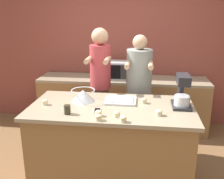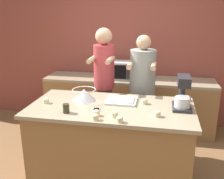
# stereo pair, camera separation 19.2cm
# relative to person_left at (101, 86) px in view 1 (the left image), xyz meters

# --- Properties ---
(ground_plane) EXTENTS (16.00, 16.00, 0.00)m
(ground_plane) POSITION_rel_person_left_xyz_m (0.25, -0.75, -0.95)
(ground_plane) COLOR brown
(back_wall) EXTENTS (10.00, 0.06, 2.70)m
(back_wall) POSITION_rel_person_left_xyz_m (0.25, 1.09, 0.40)
(back_wall) COLOR brown
(back_wall) RESTS_ON ground_plane
(island_counter) EXTENTS (1.83, 0.93, 0.95)m
(island_counter) POSITION_rel_person_left_xyz_m (0.25, -0.75, -0.47)
(island_counter) COLOR olive
(island_counter) RESTS_ON ground_plane
(back_counter) EXTENTS (2.80, 0.60, 0.88)m
(back_counter) POSITION_rel_person_left_xyz_m (0.25, 0.74, -0.51)
(back_counter) COLOR olive
(back_counter) RESTS_ON ground_plane
(person_left) EXTENTS (0.31, 0.48, 1.75)m
(person_left) POSITION_rel_person_left_xyz_m (0.00, 0.00, 0.00)
(person_left) COLOR brown
(person_left) RESTS_ON ground_plane
(person_right) EXTENTS (0.36, 0.51, 1.67)m
(person_right) POSITION_rel_person_left_xyz_m (0.53, 0.00, -0.08)
(person_right) COLOR #232328
(person_right) RESTS_ON ground_plane
(stand_mixer) EXTENTS (0.20, 0.30, 0.36)m
(stand_mixer) POSITION_rel_person_left_xyz_m (1.02, -0.67, 0.16)
(stand_mixer) COLOR #232328
(stand_mixer) RESTS_ON island_counter
(mixing_bowl) EXTENTS (0.28, 0.28, 0.14)m
(mixing_bowl) POSITION_rel_person_left_xyz_m (-0.10, -0.62, 0.07)
(mixing_bowl) COLOR #BCBCC1
(mixing_bowl) RESTS_ON island_counter
(baking_tray) EXTENTS (0.36, 0.30, 0.04)m
(baking_tray) POSITION_rel_person_left_xyz_m (0.34, -0.59, 0.02)
(baking_tray) COLOR silver
(baking_tray) RESTS_ON island_counter
(microwave_oven) EXTENTS (0.48, 0.33, 0.28)m
(microwave_oven) POSITION_rel_person_left_xyz_m (0.11, 0.74, 0.07)
(microwave_oven) COLOR #B7B7BC
(microwave_oven) RESTS_ON back_counter
(cell_phone) EXTENTS (0.09, 0.15, 0.01)m
(cell_phone) POSITION_rel_person_left_xyz_m (0.12, -0.92, 0.01)
(cell_phone) COLOR silver
(cell_phone) RESTS_ON island_counter
(drinking_glass) EXTENTS (0.07, 0.07, 0.10)m
(drinking_glass) POSITION_rel_person_left_xyz_m (-0.17, -1.03, 0.05)
(drinking_glass) COLOR #332D1E
(drinking_glass) RESTS_ON island_counter
(cupcake_0) EXTENTS (0.07, 0.07, 0.06)m
(cupcake_0) POSITION_rel_person_left_xyz_m (0.76, -0.95, 0.03)
(cupcake_0) COLOR beige
(cupcake_0) RESTS_ON island_counter
(cupcake_1) EXTENTS (0.07, 0.07, 0.06)m
(cupcake_1) POSITION_rel_person_left_xyz_m (0.16, -1.05, 0.03)
(cupcake_1) COLOR beige
(cupcake_1) RESTS_ON island_counter
(cupcake_2) EXTENTS (0.07, 0.07, 0.06)m
(cupcake_2) POSITION_rel_person_left_xyz_m (0.17, -1.15, 0.03)
(cupcake_2) COLOR beige
(cupcake_2) RESTS_ON island_counter
(cupcake_3) EXTENTS (0.07, 0.07, 0.06)m
(cupcake_3) POSITION_rel_person_left_xyz_m (0.41, -1.16, 0.03)
(cupcake_3) COLOR beige
(cupcake_3) RESTS_ON island_counter
(cupcake_4) EXTENTS (0.07, 0.07, 0.06)m
(cupcake_4) POSITION_rel_person_left_xyz_m (-0.50, -0.80, 0.03)
(cupcake_4) COLOR beige
(cupcake_4) RESTS_ON island_counter
(cupcake_5) EXTENTS (0.07, 0.07, 0.06)m
(cupcake_5) POSITION_rel_person_left_xyz_m (0.34, -1.05, 0.03)
(cupcake_5) COLOR beige
(cupcake_5) RESTS_ON island_counter
(cupcake_6) EXTENTS (0.07, 0.07, 0.06)m
(cupcake_6) POSITION_rel_person_left_xyz_m (0.61, -0.61, 0.03)
(cupcake_6) COLOR beige
(cupcake_6) RESTS_ON island_counter
(cupcake_7) EXTENTS (0.07, 0.07, 0.06)m
(cupcake_7) POSITION_rel_person_left_xyz_m (1.09, -0.40, 0.03)
(cupcake_7) COLOR beige
(cupcake_7) RESTS_ON island_counter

